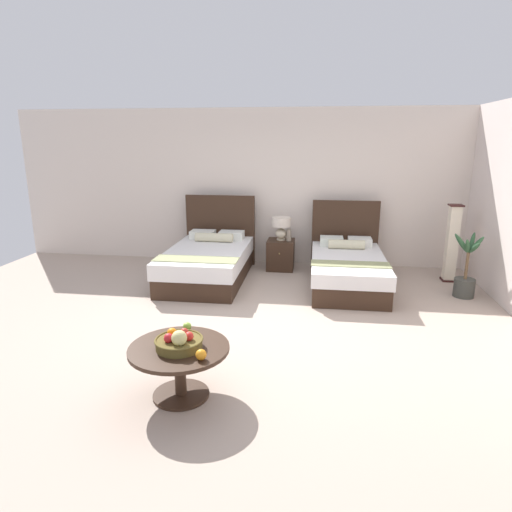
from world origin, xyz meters
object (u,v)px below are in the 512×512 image
at_px(bed_near_window, 209,261).
at_px(bed_near_corner, 347,267).
at_px(table_lamp, 281,226).
at_px(loose_apple, 187,326).
at_px(nightstand, 281,255).
at_px(coffee_table, 180,359).
at_px(fruit_bowl, 179,342).
at_px(loose_orange, 201,355).
at_px(floor_lamp_corner, 452,243).
at_px(vase, 289,235).
at_px(potted_palm, 465,278).

height_order(bed_near_window, bed_near_corner, bed_near_window).
bearing_deg(table_lamp, loose_apple, -98.19).
distance_m(nightstand, loose_apple, 3.86).
xyz_separation_m(coffee_table, fruit_bowl, (0.01, -0.03, 0.18)).
xyz_separation_m(loose_orange, floor_lamp_corner, (3.03, 4.06, 0.10)).
distance_m(loose_apple, floor_lamp_corner, 4.84).
height_order(table_lamp, loose_orange, table_lamp).
relative_size(loose_apple, loose_orange, 0.89).
height_order(bed_near_corner, fruit_bowl, bed_near_corner).
distance_m(loose_apple, loose_orange, 0.61).
bearing_deg(floor_lamp_corner, vase, 174.59).
distance_m(fruit_bowl, floor_lamp_corner, 5.09).
bearing_deg(table_lamp, bed_near_corner, -34.39).
bearing_deg(coffee_table, loose_orange, -38.38).
distance_m(bed_near_window, fruit_bowl, 3.50).
height_order(fruit_bowl, potted_palm, potted_palm).
distance_m(loose_apple, potted_palm, 4.33).
xyz_separation_m(table_lamp, loose_apple, (-0.55, -3.83, -0.26)).
distance_m(floor_lamp_corner, potted_palm, 0.83).
bearing_deg(loose_orange, bed_near_corner, 69.03).
bearing_deg(bed_near_corner, coffee_table, -115.66).
height_order(loose_orange, floor_lamp_corner, floor_lamp_corner).
distance_m(bed_near_window, nightstand, 1.35).
distance_m(vase, potted_palm, 2.84).
bearing_deg(potted_palm, fruit_bowl, -136.38).
xyz_separation_m(vase, loose_orange, (-0.41, -4.31, -0.10)).
bearing_deg(potted_palm, coffee_table, -136.79).
bearing_deg(coffee_table, bed_near_window, 99.91).
relative_size(nightstand, coffee_table, 0.60).
distance_m(nightstand, vase, 0.39).
bearing_deg(floor_lamp_corner, loose_apple, -133.26).
distance_m(bed_near_window, vase, 1.48).
relative_size(fruit_bowl, potted_palm, 0.44).
distance_m(bed_near_window, table_lamp, 1.44).
bearing_deg(loose_orange, vase, 84.56).
distance_m(table_lamp, vase, 0.21).
bearing_deg(potted_palm, nightstand, 159.30).
bearing_deg(bed_near_window, table_lamp, 34.44).
height_order(coffee_table, loose_orange, loose_orange).
bearing_deg(coffee_table, nightstand, 82.80).
distance_m(coffee_table, loose_apple, 0.38).
relative_size(nightstand, floor_lamp_corner, 0.42).
relative_size(bed_near_window, floor_lamp_corner, 1.71).
bearing_deg(loose_orange, potted_palm, 47.30).
relative_size(bed_near_window, table_lamp, 5.31).
bearing_deg(bed_near_corner, bed_near_window, -179.86).
bearing_deg(loose_orange, bed_near_window, 103.24).
xyz_separation_m(bed_near_corner, table_lamp, (-1.11, 0.76, 0.49)).
bearing_deg(loose_apple, loose_orange, -62.60).
bearing_deg(loose_apple, fruit_bowl, -83.89).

